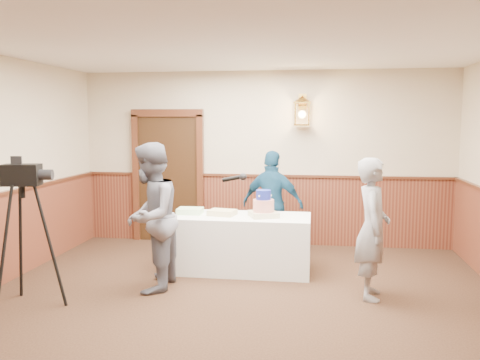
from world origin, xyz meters
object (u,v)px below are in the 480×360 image
object	(u,v)px
sheet_cake_yellow	(222,213)
interviewer	(150,217)
sheet_cake_green	(190,211)
assistant_p	(273,204)
tv_camera_rig	(25,244)
tiered_cake	(263,206)
baker	(372,228)
display_table	(242,243)

from	to	relation	value
sheet_cake_yellow	interviewer	size ratio (longest dim) A/B	0.20
sheet_cake_green	assistant_p	distance (m)	1.28
tv_camera_rig	tiered_cake	bearing A→B (deg)	22.58
interviewer	assistant_p	size ratio (longest dim) A/B	1.11
tiered_cake	interviewer	size ratio (longest dim) A/B	0.25
tiered_cake	sheet_cake_green	xyz separation A→B (m)	(-1.01, 0.08, -0.10)
assistant_p	tv_camera_rig	bearing A→B (deg)	59.45
tiered_cake	tv_camera_rig	world-z (taller)	tv_camera_rig
interviewer	baker	world-z (taller)	interviewer
tiered_cake	baker	distance (m)	1.52
baker	sheet_cake_yellow	bearing A→B (deg)	70.04
sheet_cake_yellow	baker	size ratio (longest dim) A/B	0.21
display_table	assistant_p	xyz separation A→B (m)	(0.34, 0.76, 0.41)
display_table	sheet_cake_yellow	xyz separation A→B (m)	(-0.27, -0.01, 0.41)
display_table	tiered_cake	xyz separation A→B (m)	(0.29, -0.04, 0.51)
interviewer	tv_camera_rig	world-z (taller)	interviewer
tiered_cake	baker	size ratio (longest dim) A/B	0.28
display_table	sheet_cake_green	distance (m)	0.83
sheet_cake_yellow	assistant_p	size ratio (longest dim) A/B	0.22
tiered_cake	interviewer	xyz separation A→B (m)	(-1.25, -0.88, -0.01)
sheet_cake_green	assistant_p	xyz separation A→B (m)	(1.06, 0.72, -0.00)
display_table	interviewer	world-z (taller)	interviewer
tv_camera_rig	sheet_cake_yellow	bearing A→B (deg)	30.46
display_table	sheet_cake_yellow	world-z (taller)	sheet_cake_yellow
sheet_cake_green	interviewer	xyz separation A→B (m)	(-0.24, -0.95, 0.09)
tiered_cake	sheet_cake_yellow	xyz separation A→B (m)	(-0.56, 0.03, -0.10)
baker	assistant_p	world-z (taller)	baker
interviewer	assistant_p	xyz separation A→B (m)	(1.30, 1.67, -0.09)
display_table	sheet_cake_green	world-z (taller)	sheet_cake_green
display_table	baker	size ratio (longest dim) A/B	1.13
tiered_cake	tv_camera_rig	distance (m)	2.90
tv_camera_rig	sheet_cake_green	bearing A→B (deg)	39.18
tiered_cake	tv_camera_rig	xyz separation A→B (m)	(-2.40, -1.61, -0.19)
tiered_cake	sheet_cake_yellow	distance (m)	0.57
interviewer	baker	size ratio (longest dim) A/B	1.10
baker	display_table	bearing A→B (deg)	66.44
sheet_cake_yellow	tv_camera_rig	xyz separation A→B (m)	(-1.84, -1.65, -0.09)
sheet_cake_green	tv_camera_rig	world-z (taller)	tv_camera_rig
interviewer	display_table	bearing A→B (deg)	133.52
tiered_cake	assistant_p	bearing A→B (deg)	86.10
sheet_cake_green	tv_camera_rig	bearing A→B (deg)	-129.49
assistant_p	interviewer	bearing A→B (deg)	67.12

